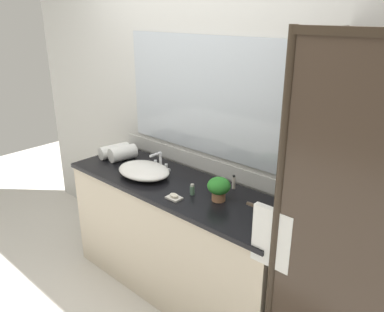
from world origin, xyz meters
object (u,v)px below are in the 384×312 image
at_px(rolled_towel_near_edge, 114,151).
at_px(sink_basin, 144,170).
at_px(faucet, 160,164).
at_px(soap_dish, 174,197).
at_px(amenity_bottle_shampoo, 265,217).
at_px(amenity_bottle_conditioner, 234,182).
at_px(rolled_towel_middle, 123,153).
at_px(amenity_bottle_body_wash, 192,190).
at_px(potted_plant, 219,187).

bearing_deg(rolled_towel_near_edge, sink_basin, -11.22).
relative_size(faucet, soap_dish, 1.70).
distance_m(faucet, rolled_towel_near_edge, 0.49).
xyz_separation_m(amenity_bottle_shampoo, amenity_bottle_conditioner, (-0.42, 0.26, 0.00)).
xyz_separation_m(rolled_towel_near_edge, rolled_towel_middle, (0.11, 0.00, 0.01)).
bearing_deg(rolled_towel_middle, amenity_bottle_shampoo, -3.81).
height_order(amenity_bottle_body_wash, rolled_towel_near_edge, rolled_towel_near_edge).
height_order(faucet, amenity_bottle_conditioner, faucet).
xyz_separation_m(potted_plant, rolled_towel_middle, (-1.03, 0.04, -0.03)).
relative_size(sink_basin, amenity_bottle_conditioner, 4.37).
distance_m(sink_basin, faucet, 0.16).
bearing_deg(amenity_bottle_shampoo, faucet, 171.28).
distance_m(sink_basin, potted_plant, 0.66).
bearing_deg(potted_plant, sink_basin, -174.59).
height_order(amenity_bottle_shampoo, amenity_bottle_body_wash, amenity_bottle_shampoo).
distance_m(sink_basin, rolled_towel_near_edge, 0.49).
bearing_deg(amenity_bottle_body_wash, rolled_towel_near_edge, 174.85).
relative_size(soap_dish, amenity_bottle_shampoo, 1.04).
bearing_deg(soap_dish, faucet, 146.79).
height_order(amenity_bottle_shampoo, amenity_bottle_conditioner, amenity_bottle_conditioner).
distance_m(amenity_bottle_shampoo, rolled_towel_near_edge, 1.52).
bearing_deg(potted_plant, rolled_towel_middle, 177.98).
relative_size(soap_dish, amenity_bottle_body_wash, 1.34).
bearing_deg(rolled_towel_middle, amenity_bottle_conditioner, 9.78).
relative_size(amenity_bottle_shampoo, amenity_bottle_conditioner, 0.98).
bearing_deg(amenity_bottle_shampoo, soap_dish, -168.86).
bearing_deg(soap_dish, potted_plant, 37.94).
bearing_deg(rolled_towel_near_edge, rolled_towel_middle, 1.59).
relative_size(sink_basin, amenity_bottle_shampoo, 4.46).
distance_m(rolled_towel_near_edge, rolled_towel_middle, 0.11).
height_order(amenity_bottle_body_wash, amenity_bottle_conditioner, amenity_bottle_conditioner).
bearing_deg(rolled_towel_near_edge, soap_dish, -13.10).
xyz_separation_m(amenity_bottle_shampoo, rolled_towel_middle, (-1.41, 0.09, 0.01)).
height_order(sink_basin, faucet, faucet).
height_order(soap_dish, rolled_towel_near_edge, rolled_towel_near_edge).
bearing_deg(amenity_bottle_shampoo, sink_basin, -179.76).
distance_m(sink_basin, amenity_bottle_shampoo, 1.04).
height_order(soap_dish, rolled_towel_middle, rolled_towel_middle).
bearing_deg(soap_dish, amenity_bottle_body_wash, 69.48).
height_order(sink_basin, rolled_towel_middle, rolled_towel_middle).
bearing_deg(amenity_bottle_conditioner, rolled_towel_near_edge, -171.03).
bearing_deg(amenity_bottle_body_wash, sink_basin, -178.89).
distance_m(potted_plant, rolled_towel_middle, 1.03).
distance_m(soap_dish, amenity_bottle_body_wash, 0.14).
bearing_deg(faucet, soap_dish, -33.21).
distance_m(sink_basin, amenity_bottle_body_wash, 0.47).
relative_size(amenity_bottle_conditioner, rolled_towel_middle, 0.45).
distance_m(amenity_bottle_shampoo, rolled_towel_middle, 1.41).
relative_size(potted_plant, amenity_bottle_conditioner, 1.60).
bearing_deg(rolled_towel_near_edge, amenity_bottle_conditioner, 8.97).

